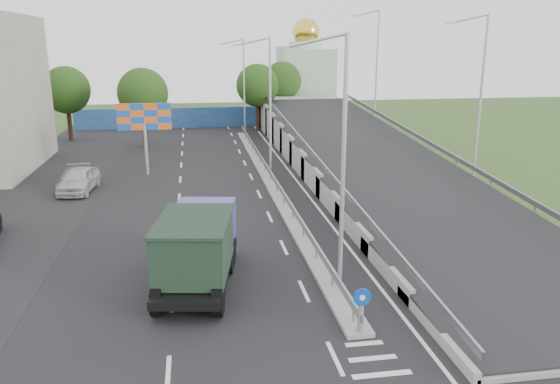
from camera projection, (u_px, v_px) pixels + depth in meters
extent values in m
plane|color=#2D4C1E|center=(381.00, 374.00, 16.86)|extent=(160.00, 160.00, 0.00)
cube|color=black|center=(234.00, 200.00, 35.44)|extent=(26.00, 90.00, 0.04)
cube|color=black|center=(22.00, 209.00, 33.44)|extent=(8.00, 90.00, 0.05)
cube|color=gray|center=(270.00, 182.00, 39.68)|extent=(1.00, 44.00, 0.20)
cube|color=gray|center=(432.00, 146.00, 40.97)|extent=(0.10, 50.00, 0.32)
cube|color=gray|center=(308.00, 150.00, 39.51)|extent=(0.10, 50.00, 0.32)
cube|color=gray|center=(270.00, 173.00, 39.51)|extent=(0.08, 44.00, 0.32)
cylinder|color=gray|center=(270.00, 176.00, 39.57)|extent=(0.09, 0.09, 0.60)
cylinder|color=black|center=(361.00, 316.00, 18.74)|extent=(0.20, 0.20, 1.20)
cylinder|color=#0C3FBF|center=(362.00, 297.00, 18.47)|extent=(0.64, 0.05, 0.64)
cylinder|color=white|center=(362.00, 298.00, 18.44)|extent=(0.20, 0.03, 0.20)
cylinder|color=#B2B5B7|center=(343.00, 167.00, 21.24)|extent=(0.18, 0.18, 10.00)
cylinder|color=#B2B5B7|center=(315.00, 41.00, 19.80)|extent=(2.57, 0.12, 0.66)
cube|color=#B2B5B7|center=(283.00, 48.00, 19.68)|extent=(0.50, 0.18, 0.12)
cylinder|color=#B2B5B7|center=(270.00, 108.00, 40.28)|extent=(0.18, 0.18, 10.00)
cylinder|color=#B2B5B7|center=(253.00, 41.00, 38.83)|extent=(2.57, 0.12, 0.66)
cube|color=#B2B5B7|center=(237.00, 45.00, 38.72)|extent=(0.50, 0.18, 0.12)
cylinder|color=#B2B5B7|center=(244.00, 87.00, 59.32)|extent=(0.18, 0.18, 10.00)
cylinder|color=#B2B5B7|center=(232.00, 42.00, 57.87)|extent=(2.57, 0.12, 0.66)
cube|color=#B2B5B7|center=(221.00, 44.00, 57.75)|extent=(0.50, 0.18, 0.12)
cube|color=navy|center=(204.00, 117.00, 65.43)|extent=(30.00, 0.50, 2.40)
cube|color=#B2CCAD|center=(305.00, 83.00, 74.32)|extent=(7.00, 7.00, 9.00)
cylinder|color=#B2CCAD|center=(306.00, 45.00, 72.99)|extent=(4.40, 4.40, 1.00)
sphere|color=gold|center=(306.00, 32.00, 72.54)|extent=(3.60, 3.60, 3.60)
cone|color=gold|center=(306.00, 16.00, 72.01)|extent=(0.30, 0.30, 1.20)
cylinder|color=#B2B5B7|center=(146.00, 149.00, 41.60)|extent=(0.24, 0.24, 4.00)
cube|color=orange|center=(144.00, 117.00, 40.94)|extent=(4.00, 0.20, 2.00)
cylinder|color=black|center=(145.00, 127.00, 52.87)|extent=(0.44, 0.44, 4.00)
sphere|color=#223E11|center=(143.00, 93.00, 52.02)|extent=(4.80, 4.80, 4.80)
cylinder|color=black|center=(258.00, 114.00, 62.33)|extent=(0.44, 0.44, 4.00)
sphere|color=#223E11|center=(257.00, 85.00, 61.48)|extent=(4.80, 4.80, 4.80)
cylinder|color=black|center=(69.00, 121.00, 56.40)|extent=(0.44, 0.44, 4.00)
sphere|color=#223E11|center=(66.00, 90.00, 55.55)|extent=(4.80, 4.80, 4.80)
cylinder|color=black|center=(282.00, 106.00, 69.61)|extent=(0.44, 0.44, 4.00)
sphere|color=#223E11|center=(282.00, 81.00, 68.76)|extent=(4.80, 4.80, 4.80)
cylinder|color=black|center=(182.00, 251.00, 25.09)|extent=(0.59, 1.29, 1.24)
cylinder|color=black|center=(231.00, 251.00, 25.08)|extent=(0.59, 1.29, 1.24)
cylinder|color=black|center=(178.00, 259.00, 24.11)|extent=(0.59, 1.29, 1.24)
cylinder|color=black|center=(228.00, 259.00, 24.10)|extent=(0.59, 1.29, 1.24)
cylinder|color=black|center=(158.00, 300.00, 20.31)|extent=(0.59, 1.29, 1.24)
cylinder|color=black|center=(218.00, 300.00, 20.30)|extent=(0.59, 1.29, 1.24)
cube|color=black|center=(198.00, 268.00, 22.76)|extent=(3.72, 7.33, 0.34)
cube|color=navy|center=(206.00, 222.00, 25.01)|extent=(2.86, 2.21, 1.92)
cube|color=black|center=(208.00, 206.00, 25.72)|extent=(2.12, 0.42, 0.79)
cube|color=black|center=(210.00, 239.00, 26.25)|extent=(2.59, 0.60, 0.56)
cube|color=black|center=(194.00, 246.00, 21.78)|extent=(3.38, 4.67, 2.03)
cube|color=black|center=(193.00, 221.00, 21.49)|extent=(3.51, 4.80, 0.14)
imported|color=gray|center=(74.00, 179.00, 38.13)|extent=(2.08, 4.76, 1.36)
imported|color=#B5B4B0|center=(79.00, 180.00, 37.17)|extent=(2.43, 5.07, 1.67)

